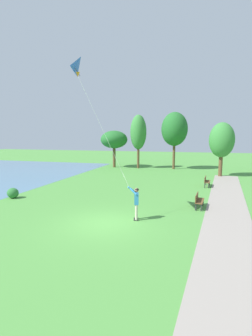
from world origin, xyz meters
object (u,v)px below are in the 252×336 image
flying_kite (81,67)px  tree_behind_path (114,140)px  tree_lakeside_far (222,140)px  park_bench_near_walkway (199,200)px  park_bench_far_walkway (206,181)px  tree_treeline_left (175,129)px  person_kite_flyer (136,201)px  lakeside_shrub (13,193)px  tree_treeline_center (138,132)px

flying_kite → tree_behind_path: 22.61m
flying_kite → tree_lakeside_far: size_ratio=1.11×
flying_kite → park_bench_near_walkway: bearing=32.2°
park_bench_far_walkway → tree_treeline_left: size_ratio=0.20×
person_kite_flyer → park_bench_near_walkway: size_ratio=1.19×
flying_kite → tree_behind_path: bearing=104.2°
park_bench_far_walkway → tree_behind_path: size_ratio=0.29×
flying_kite → lakeside_shrub: flying_kite is taller
person_kite_flyer → park_bench_near_walkway: (3.26, 3.20, -0.54)m
person_kite_flyer → tree_treeline_left: tree_treeline_left is taller
tree_treeline_center → lakeside_shrub: (-5.02, -18.83, -4.61)m
flying_kite → park_bench_far_walkway: (6.80, 10.73, -7.37)m
tree_treeline_left → lakeside_shrub: 22.23m
person_kite_flyer → flying_kite: flying_kite is taller
person_kite_flyer → park_bench_far_walkway: bearing=68.2°
tree_treeline_left → park_bench_near_walkway: bearing=-80.7°
flying_kite → tree_treeline_left: 22.24m
tree_behind_path → person_kite_flyer: bearing=-68.7°
tree_behind_path → tree_treeline_center: 3.74m
tree_behind_path → flying_kite: bearing=-75.8°
tree_behind_path → lakeside_shrub: size_ratio=6.33×
person_kite_flyer → tree_behind_path: (-8.20, 21.02, 2.93)m
person_kite_flyer → tree_treeline_left: 21.76m
park_bench_near_walkway → tree_treeline_left: 19.00m
park_bench_near_walkway → tree_lakeside_far: size_ratio=0.26×
person_kite_flyer → park_bench_far_walkway: person_kite_flyer is taller
park_bench_near_walkway → tree_treeline_center: (-7.86, 17.69, 4.48)m
flying_kite → lakeside_shrub: 10.52m
tree_treeline_left → tree_treeline_center: size_ratio=1.04×
park_bench_far_walkway → tree_treeline_center: size_ratio=0.21×
park_bench_near_walkway → tree_treeline_left: bearing=99.3°
flying_kite → tree_treeline_center: flying_kite is taller
flying_kite → tree_treeline_left: size_ratio=0.86×
tree_behind_path → lakeside_shrub: (-1.43, -18.95, -3.60)m
flying_kite → tree_treeline_center: (-1.86, 21.47, -2.89)m
park_bench_near_walkway → flying_kite: bearing=-147.8°
person_kite_flyer → park_bench_near_walkway: person_kite_flyer is taller
tree_treeline_left → person_kite_flyer: bearing=-90.8°
park_bench_far_walkway → park_bench_near_walkway: bearing=-96.6°
flying_kite → tree_treeline_left: (3.03, 21.89, -2.48)m
park_bench_far_walkway → tree_behind_path: (-12.26, 10.86, 3.46)m
park_bench_near_walkway → person_kite_flyer: bearing=-135.5°
flying_kite → tree_lakeside_far: (8.56, 17.09, -3.86)m
flying_kite → park_bench_far_walkway: flying_kite is taller
flying_kite → tree_behind_path: flying_kite is taller
park_bench_far_walkway → lakeside_shrub: size_ratio=1.85×
park_bench_far_walkway → tree_treeline_center: (-8.66, 10.74, 4.48)m
park_bench_far_walkway → tree_treeline_center: tree_treeline_center is taller
flying_kite → tree_behind_path: size_ratio=1.26×
tree_behind_path → lakeside_shrub: bearing=-94.3°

